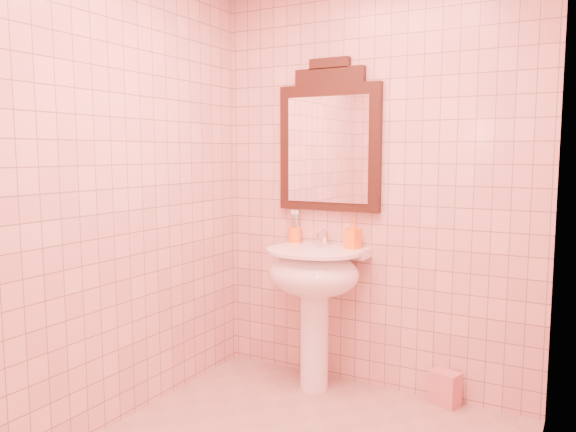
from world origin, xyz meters
The scene contains 7 objects.
back_wall centered at (0.00, 1.10, 1.25)m, with size 2.00×0.02×2.50m, color beige.
pedestal_sink centered at (-0.27, 0.87, 0.66)m, with size 0.58×0.58×0.86m.
faucet centered at (-0.27, 1.01, 0.92)m, with size 0.04×0.16×0.11m.
mirror centered at (-0.27, 1.07, 1.50)m, with size 0.66×0.06×0.92m.
toothbrush_cup centered at (-0.50, 1.05, 0.91)m, with size 0.08×0.08×0.18m.
soap_dispenser centered at (-0.09, 1.01, 0.95)m, with size 0.08×0.08×0.18m, color orange.
towel centered at (0.48, 1.04, 0.10)m, with size 0.16×0.11×0.19m, color #D07A82.
Camera 1 is at (1.17, -2.08, 1.44)m, focal length 35.00 mm.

